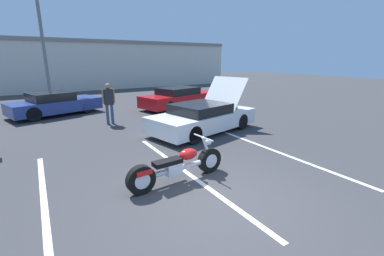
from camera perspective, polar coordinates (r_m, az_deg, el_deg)
ground_plane at (r=5.17m, az=5.79°, el=-16.50°), size 80.00×80.00×0.00m
parking_stripe_foreground at (r=5.69m, az=-29.93°, el=-15.43°), size 0.12×5.91×0.01m
parking_stripe_middle at (r=6.39m, az=-1.04°, el=-9.92°), size 0.12×5.91×0.01m
parking_stripe_back at (r=8.25m, az=17.75°, el=-4.79°), size 0.12×5.91×0.01m
far_building at (r=26.43m, az=-26.12°, el=12.75°), size 32.00×4.20×4.40m
light_pole at (r=17.84m, az=-29.95°, el=16.40°), size 1.21×0.28×6.70m
motorcycle at (r=5.82m, az=-3.18°, el=-8.48°), size 2.44×0.70×0.94m
show_car_hood_open at (r=9.81m, az=2.59°, el=2.41°), size 4.61×2.79×2.00m
parked_car_mid_row at (r=14.51m, az=-28.21°, el=4.73°), size 4.44×2.92×1.14m
parked_car_right_row at (r=14.87m, az=-2.68°, el=6.74°), size 5.05×2.85×1.16m
spectator_near_motorcycle at (r=11.40m, az=-18.01°, el=5.90°), size 0.52×0.23×1.74m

